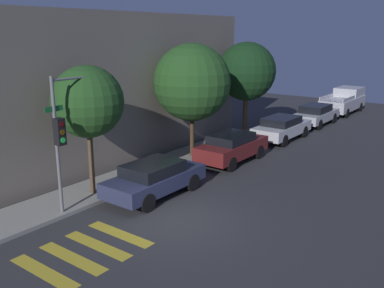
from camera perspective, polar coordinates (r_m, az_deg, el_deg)
name	(u,v)px	position (r m, az deg, el deg)	size (l,w,h in m)	color
ground_plane	(175,221)	(14.77, -2.30, -10.27)	(60.00, 60.00, 0.00)	#333335
sidewalk	(91,192)	(17.59, -13.29, -6.21)	(26.00, 2.22, 0.14)	gray
building_row	(19,95)	(20.36, -22.11, 6.13)	(26.00, 6.00, 7.14)	slate
crosswalk	(85,251)	(13.31, -14.05, -13.72)	(3.24, 2.60, 0.00)	gold
traffic_light_pole	(69,121)	(15.10, -16.08, 2.94)	(2.54, 0.56, 4.87)	slate
sedan_near_corner	(154,178)	(16.70, -5.03, -4.53)	(4.31, 1.84, 1.38)	#2D3351
sedan_middle	(232,147)	(21.03, 5.33, -0.36)	(4.26, 1.78, 1.44)	maroon
sedan_far_end	(282,127)	(25.81, 11.88, 2.17)	(4.54, 1.84, 1.40)	silver
sedan_tail_of_row	(316,114)	(30.59, 16.16, 3.85)	(4.37, 1.80, 1.41)	#B7BABF
pickup_truck	(344,101)	(36.04, 19.61, 5.47)	(5.36, 2.01, 1.88)	#BCBCC1
tree_near_corner	(88,102)	(16.40, -13.75, 5.46)	(2.71, 2.71, 5.08)	brown
tree_midblock	(192,82)	(21.01, 0.01, 8.21)	(3.78, 3.78, 5.74)	#42301E
tree_far_end	(247,72)	(25.37, 7.29, 9.54)	(3.39, 3.39, 5.69)	brown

